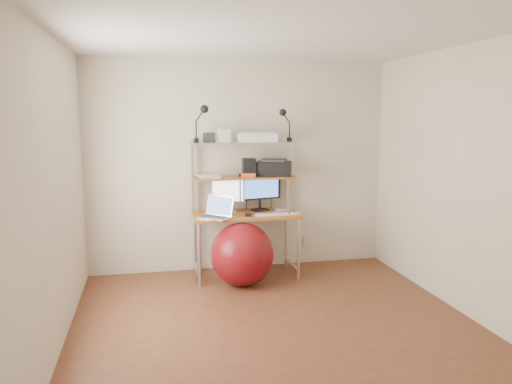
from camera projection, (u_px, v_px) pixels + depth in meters
room at (278, 188)px, 4.24m from camera, size 3.60×3.60×3.60m
computer_desk at (244, 194)px, 5.74m from camera, size 1.20×0.60×1.57m
wall_outlet at (307, 239)px, 6.29m from camera, size 0.08×0.01×0.12m
monitor_silver at (228, 192)px, 5.75m from camera, size 0.39×0.15×0.44m
monitor_black at (260, 188)px, 5.86m from camera, size 0.52×0.18×0.52m
laptop at (217, 213)px, 5.48m from camera, size 0.44×0.44×0.30m
keyboard at (272, 215)px, 5.62m from camera, size 0.38×0.11×0.01m
mouse at (295, 213)px, 5.65m from camera, size 0.10×0.07×0.02m
mac_mini at (282, 209)px, 5.87m from camera, size 0.19×0.19×0.04m
phone at (248, 215)px, 5.60m from camera, size 0.10×0.15×0.01m
printer at (274, 168)px, 5.84m from camera, size 0.47×0.39×0.19m
nas_cube at (249, 167)px, 5.76m from camera, size 0.15×0.15×0.21m
red_box at (249, 175)px, 5.73m from camera, size 0.19×0.15×0.05m
scanner at (257, 137)px, 5.72m from camera, size 0.46×0.31×0.12m
box_white at (224, 136)px, 5.61m from camera, size 0.14×0.12×0.15m
box_grey at (209, 137)px, 5.64m from camera, size 0.13×0.13×0.11m
clip_lamp_left at (203, 115)px, 5.51m from camera, size 0.17×0.09×0.42m
clip_lamp_right at (284, 118)px, 5.72m from camera, size 0.15×0.08×0.38m
exercise_ball at (242, 254)px, 5.46m from camera, size 0.69×0.69×0.69m
paper_stack at (210, 177)px, 5.69m from camera, size 0.34×0.40×0.02m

